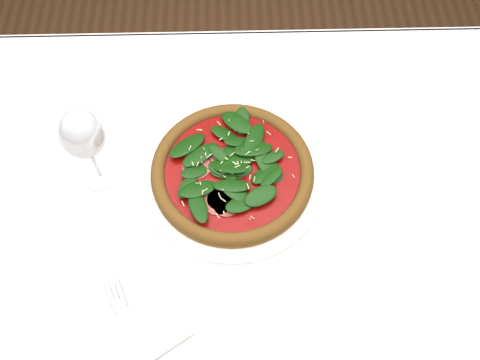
{
  "coord_description": "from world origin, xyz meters",
  "views": [
    {
      "loc": [
        0.03,
        -0.45,
        1.59
      ],
      "look_at": [
        0.04,
        0.02,
        0.77
      ],
      "focal_mm": 40.0,
      "sensor_mm": 36.0,
      "label": 1
    }
  ],
  "objects_px": {
    "wine_glass": "(83,136)",
    "plate": "(232,175)",
    "pizza": "(232,170)",
    "napkin": "(135,344)"
  },
  "relations": [
    {
      "from": "wine_glass",
      "to": "plate",
      "type": "bearing_deg",
      "value": -2.37
    },
    {
      "from": "plate",
      "to": "wine_glass",
      "type": "bearing_deg",
      "value": 177.63
    },
    {
      "from": "pizza",
      "to": "napkin",
      "type": "bearing_deg",
      "value": -117.75
    },
    {
      "from": "plate",
      "to": "wine_glass",
      "type": "height_order",
      "value": "wine_glass"
    },
    {
      "from": "pizza",
      "to": "napkin",
      "type": "height_order",
      "value": "pizza"
    },
    {
      "from": "pizza",
      "to": "wine_glass",
      "type": "bearing_deg",
      "value": 177.63
    },
    {
      "from": "plate",
      "to": "wine_glass",
      "type": "relative_size",
      "value": 1.87
    },
    {
      "from": "wine_glass",
      "to": "napkin",
      "type": "distance_m",
      "value": 0.34
    },
    {
      "from": "pizza",
      "to": "plate",
      "type": "bearing_deg",
      "value": 180.0
    },
    {
      "from": "plate",
      "to": "napkin",
      "type": "height_order",
      "value": "plate"
    }
  ]
}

